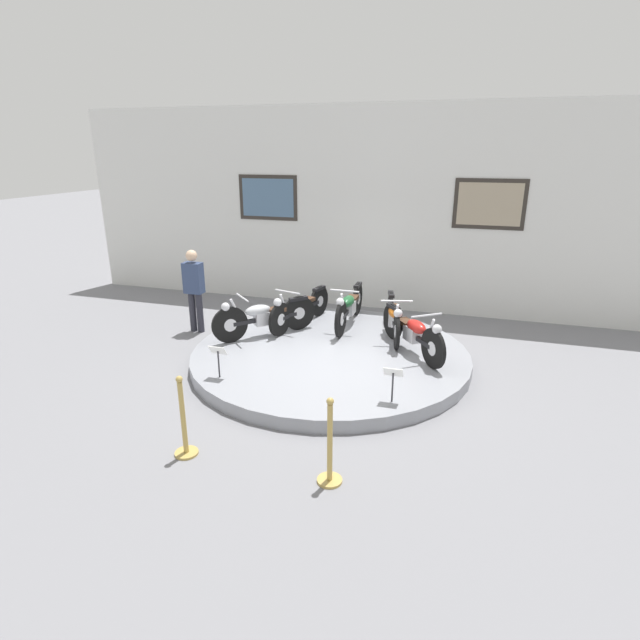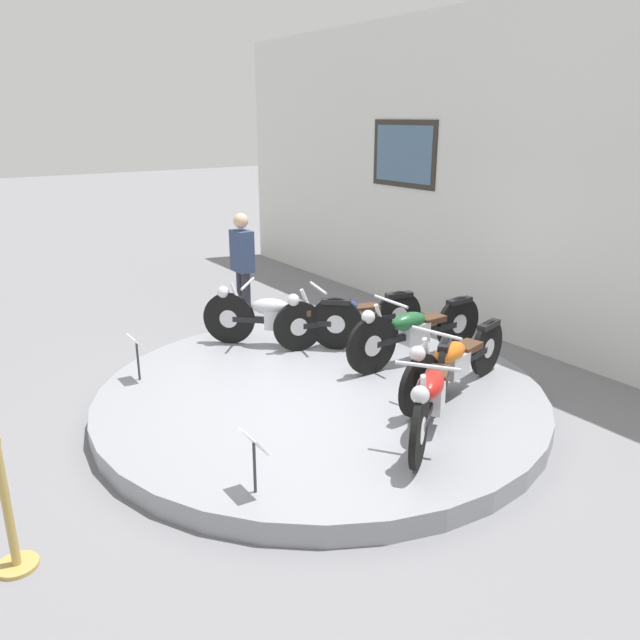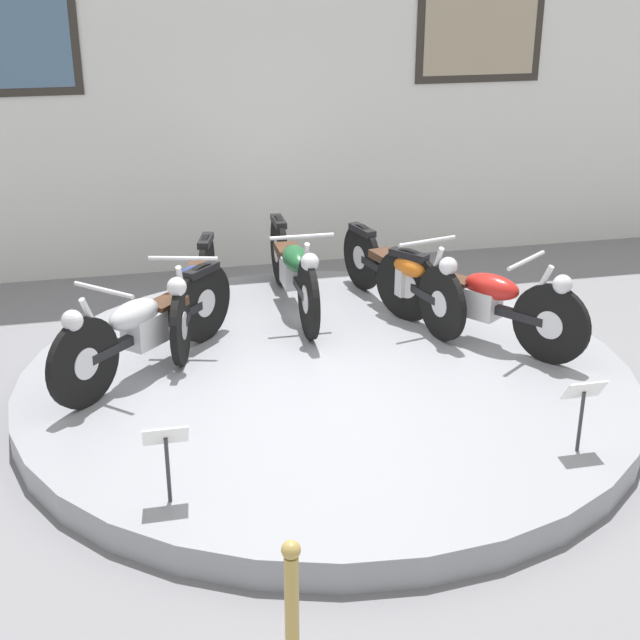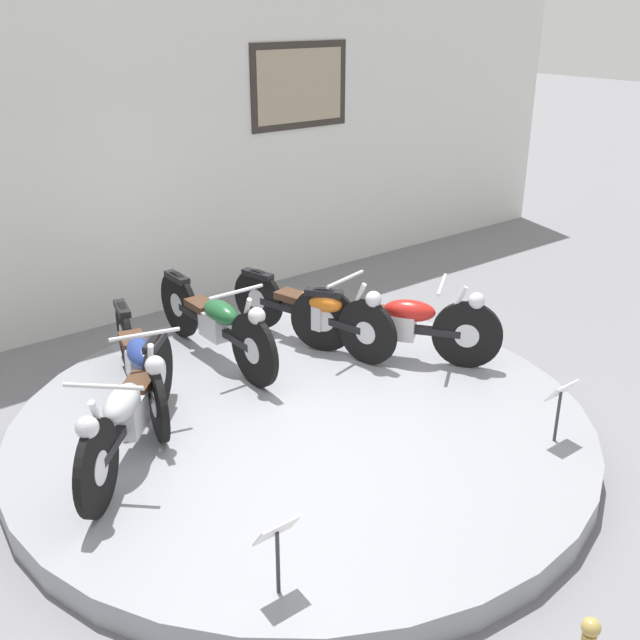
% 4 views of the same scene
% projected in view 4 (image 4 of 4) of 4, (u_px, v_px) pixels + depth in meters
% --- Properties ---
extents(ground_plane, '(60.00, 60.00, 0.00)m').
position_uv_depth(ground_plane, '(302.00, 437.00, 6.18)').
color(ground_plane, slate).
extents(display_platform, '(4.68, 4.68, 0.20)m').
position_uv_depth(display_platform, '(302.00, 426.00, 6.14)').
color(display_platform, gray).
rests_on(display_platform, ground_plane).
extents(back_wall, '(14.00, 0.22, 4.35)m').
position_uv_depth(back_wall, '(108.00, 121.00, 7.73)').
color(back_wall, silver).
rests_on(back_wall, ground_plane).
extents(motorcycle_silver, '(1.42, 1.49, 0.80)m').
position_uv_depth(motorcycle_silver, '(128.00, 410.00, 5.40)').
color(motorcycle_silver, black).
rests_on(motorcycle_silver, display_platform).
extents(motorcycle_blue, '(0.65, 1.92, 0.79)m').
position_uv_depth(motorcycle_blue, '(140.00, 361.00, 6.18)').
color(motorcycle_blue, black).
rests_on(motorcycle_blue, display_platform).
extents(motorcycle_green, '(0.54, 2.02, 0.81)m').
position_uv_depth(motorcycle_green, '(216.00, 321.00, 6.90)').
color(motorcycle_green, black).
rests_on(motorcycle_green, display_platform).
extents(motorcycle_orange, '(0.63, 1.93, 0.79)m').
position_uv_depth(motorcycle_orange, '(313.00, 309.00, 7.21)').
color(motorcycle_orange, black).
rests_on(motorcycle_orange, display_platform).
extents(motorcycle_red, '(1.23, 1.63, 0.80)m').
position_uv_depth(motorcycle_red, '(398.00, 321.00, 6.92)').
color(motorcycle_red, black).
rests_on(motorcycle_red, display_platform).
extents(info_placard_front_left, '(0.26, 0.11, 0.51)m').
position_uv_depth(info_placard_front_left, '(277.00, 540.00, 4.13)').
color(info_placard_front_left, '#333338').
rests_on(info_placard_front_left, display_platform).
extents(info_placard_front_centre, '(0.26, 0.11, 0.51)m').
position_uv_depth(info_placard_front_centre, '(560.00, 399.00, 5.61)').
color(info_placard_front_centre, '#333338').
rests_on(info_placard_front_centre, display_platform).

